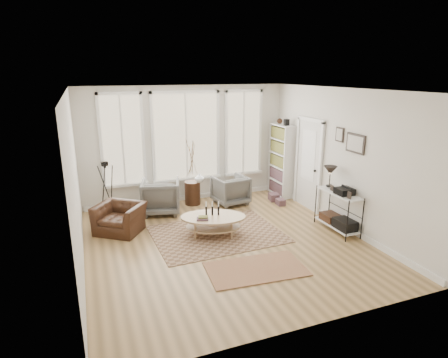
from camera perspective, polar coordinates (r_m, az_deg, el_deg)
name	(u,v)px	position (r m, az deg, el deg)	size (l,w,h in m)	color
room	(226,171)	(6.95, 0.30, 1.22)	(5.50, 5.54, 2.90)	#A7824F
bay_window	(186,138)	(9.41, -5.77, 6.17)	(4.14, 0.12, 2.24)	tan
door	(309,162)	(9.15, 12.76, 2.47)	(0.09, 1.06, 2.22)	silver
bookcase	(281,160)	(10.01, 8.70, 2.85)	(0.31, 0.85, 2.06)	white
low_shelf	(338,207)	(8.09, 16.98, -4.13)	(0.38, 1.08, 1.30)	white
wall_art	(351,141)	(7.89, 18.80, 5.50)	(0.04, 0.88, 0.44)	black
rug_main	(217,234)	(7.74, -1.05, -8.34)	(2.55, 1.91, 0.01)	brown
rug_runner	(256,269)	(6.48, 4.91, -13.48)	(1.64, 0.91, 0.01)	maroon
coffee_table	(213,220)	(7.57, -1.70, -6.33)	(1.49, 1.19, 0.60)	tan
armchair_left	(161,196)	(8.87, -9.61, -2.61)	(0.86, 0.88, 0.80)	#5E5E5A
armchair_right	(230,190)	(9.36, 0.99, -1.67)	(0.77, 0.79, 0.72)	#5E5E5A
side_table	(192,174)	(9.24, -4.88, 0.79)	(0.39, 0.39, 1.63)	#361D12
vase	(199,178)	(9.21, -3.76, 0.20)	(0.22, 0.22, 0.23)	silver
accent_chair	(120,218)	(8.04, -15.60, -5.78)	(0.91, 0.80, 0.59)	#361D12
tripod_camera	(107,193)	(8.74, -17.36, -2.01)	(0.46, 0.46, 1.32)	black
book_stack_near	(274,197)	(9.74, 7.59, -2.75)	(0.23, 0.29, 0.19)	brown
book_stack_far	(280,202)	(9.45, 8.59, -3.48)	(0.19, 0.24, 0.15)	brown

